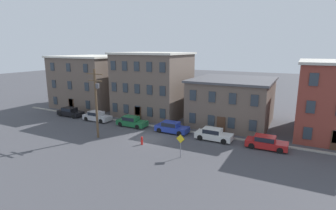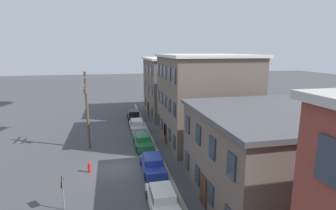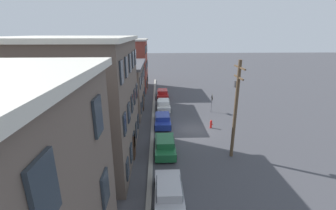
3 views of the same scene
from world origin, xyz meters
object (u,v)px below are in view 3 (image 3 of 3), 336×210
at_px(car_red, 163,93).
at_px(fire_hydrant, 211,124).
at_px(car_green, 165,145).
at_px(car_blue, 163,119).
at_px(car_white, 164,104).
at_px(caution_sign, 212,100).
at_px(car_silver, 169,192).
at_px(utility_pole, 236,105).

height_order(car_red, fire_hydrant, car_red).
xyz_separation_m(car_green, fire_hydrant, (5.23, -5.44, -0.27)).
relative_size(car_blue, car_red, 1.00).
relative_size(car_white, caution_sign, 1.76).
xyz_separation_m(car_silver, car_red, (24.47, -0.12, 0.00)).
xyz_separation_m(car_silver, car_blue, (12.68, 0.13, 0.00)).
bearing_deg(car_green, caution_sign, -32.20).
height_order(car_red, utility_pole, utility_pole).
bearing_deg(car_silver, car_white, -0.39).
distance_m(car_white, caution_sign, 6.76).
distance_m(car_blue, caution_sign, 8.18).
bearing_deg(car_blue, car_white, -2.57).
relative_size(car_white, fire_hydrant, 4.58).
height_order(car_white, utility_pole, utility_pole).
relative_size(caution_sign, utility_pole, 0.29).
height_order(car_green, caution_sign, caution_sign).
xyz_separation_m(car_silver, utility_pole, (5.50, -5.83, 4.02)).
bearing_deg(car_blue, fire_hydrant, -100.72).
height_order(car_blue, car_red, same).
relative_size(car_green, car_white, 1.00).
relative_size(car_blue, car_white, 1.00).
height_order(car_blue, fire_hydrant, car_blue).
distance_m(caution_sign, utility_pole, 12.04).
xyz_separation_m(car_red, utility_pole, (-18.97, -5.71, 4.02)).
distance_m(car_silver, caution_sign, 18.39).
bearing_deg(utility_pole, caution_sign, -4.25).
distance_m(car_green, car_white, 12.04).
height_order(car_green, fire_hydrant, car_green).
bearing_deg(car_blue, car_red, -1.22).
bearing_deg(car_white, fire_hydrant, -142.26).
bearing_deg(car_green, fire_hydrant, -46.17).
height_order(car_white, car_red, same).
distance_m(utility_pole, fire_hydrant, 7.50).
bearing_deg(car_white, car_blue, 177.43).
xyz_separation_m(car_silver, caution_sign, (17.10, -6.69, 0.92)).
relative_size(car_silver, car_red, 1.00).
xyz_separation_m(car_green, car_red, (18.06, -0.16, 0.00)).
relative_size(car_white, utility_pole, 0.52).
bearing_deg(car_silver, caution_sign, -21.36).
distance_m(car_white, car_red, 6.01).
bearing_deg(fire_hydrant, car_white, 37.74).
distance_m(car_silver, car_white, 18.45).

